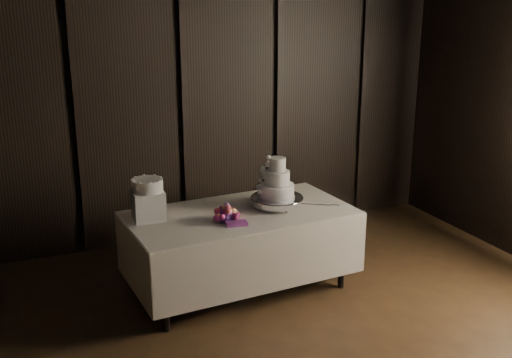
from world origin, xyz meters
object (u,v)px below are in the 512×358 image
object	(u,v)px
display_table	(241,248)
small_cake	(147,185)
cake_stand	(277,202)
wedding_cake	(275,183)
bouquet	(226,214)
box_pedestal	(148,205)

from	to	relation	value
display_table	small_cake	xyz separation A→B (m)	(-0.79, 0.14, 0.65)
cake_stand	wedding_cake	world-z (taller)	wedding_cake
wedding_cake	cake_stand	bearing A→B (deg)	46.67
display_table	small_cake	distance (m)	1.03
cake_stand	small_cake	distance (m)	1.19
bouquet	box_pedestal	xyz separation A→B (m)	(-0.59, 0.31, 0.06)
display_table	wedding_cake	distance (m)	0.67
cake_stand	wedding_cake	bearing A→B (deg)	-150.26
bouquet	small_cake	distance (m)	0.71
display_table	box_pedestal	size ratio (longest dim) A/B	7.94
cake_stand	small_cake	size ratio (longest dim) A/B	1.83
display_table	box_pedestal	bearing A→B (deg)	165.49
cake_stand	box_pedestal	xyz separation A→B (m)	(-1.15, 0.12, 0.08)
display_table	wedding_cake	bearing A→B (deg)	-4.67
wedding_cake	box_pedestal	xyz separation A→B (m)	(-1.12, 0.14, -0.11)
bouquet	box_pedestal	world-z (taller)	box_pedestal
box_pedestal	wedding_cake	bearing A→B (deg)	-7.12
wedding_cake	small_cake	size ratio (longest dim) A/B	1.40
cake_stand	bouquet	xyz separation A→B (m)	(-0.56, -0.19, 0.02)
display_table	box_pedestal	world-z (taller)	box_pedestal
bouquet	small_cake	xyz separation A→B (m)	(-0.59, 0.31, 0.24)
cake_stand	bouquet	distance (m)	0.59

